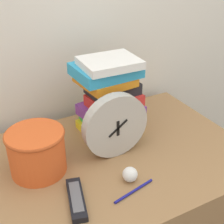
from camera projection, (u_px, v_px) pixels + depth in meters
name	position (u px, v px, depth m)	size (l,w,h in m)	color
desk_clock	(115.00, 126.00, 1.05)	(0.23, 0.04, 0.23)	#B7B2A8
book_stack	(109.00, 96.00, 1.16)	(0.24, 0.22, 0.31)	yellow
basket	(37.00, 150.00, 0.99)	(0.19, 0.19, 0.15)	#E05623
tv_remote	(76.00, 199.00, 0.90)	(0.08, 0.17, 0.02)	black
crumpled_paper_ball	(130.00, 174.00, 0.97)	(0.05, 0.05, 0.05)	white
pen	(135.00, 191.00, 0.94)	(0.15, 0.04, 0.01)	navy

